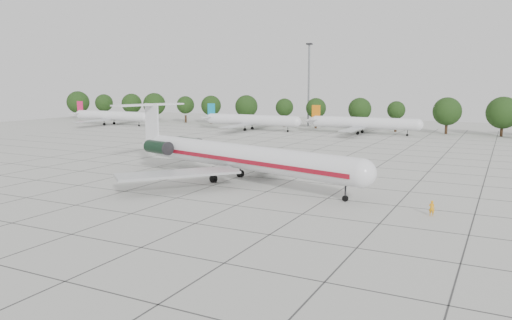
{
  "coord_description": "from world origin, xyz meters",
  "views": [
    {
      "loc": [
        26.56,
        -55.08,
        13.57
      ],
      "look_at": [
        -2.73,
        2.38,
        3.5
      ],
      "focal_mm": 35.0,
      "sensor_mm": 36.0,
      "label": 1
    }
  ],
  "objects_px": {
    "main_airliner": "(230,155)",
    "bg_airliner_b": "(251,120)",
    "bg_airliner_c": "(363,123)",
    "bg_airliner_a": "(111,116)",
    "ground_crew": "(432,208)",
    "floodlight_mast": "(309,80)"
  },
  "relations": [
    {
      "from": "bg_airliner_c",
      "to": "floodlight_mast",
      "type": "height_order",
      "value": "floodlight_mast"
    },
    {
      "from": "main_airliner",
      "to": "bg_airliner_b",
      "type": "bearing_deg",
      "value": 130.58
    },
    {
      "from": "ground_crew",
      "to": "bg_airliner_b",
      "type": "relative_size",
      "value": 0.06
    },
    {
      "from": "bg_airliner_a",
      "to": "bg_airliner_c",
      "type": "distance_m",
      "value": 79.96
    },
    {
      "from": "ground_crew",
      "to": "bg_airliner_c",
      "type": "xyz_separation_m",
      "value": [
        -27.86,
        77.31,
        2.1
      ]
    },
    {
      "from": "ground_crew",
      "to": "floodlight_mast",
      "type": "xyz_separation_m",
      "value": [
        -50.05,
        94.62,
        13.47
      ]
    },
    {
      "from": "bg_airliner_b",
      "to": "floodlight_mast",
      "type": "height_order",
      "value": "floodlight_mast"
    },
    {
      "from": "ground_crew",
      "to": "bg_airliner_b",
      "type": "bearing_deg",
      "value": -47.81
    },
    {
      "from": "main_airliner",
      "to": "ground_crew",
      "type": "bearing_deg",
      "value": 1.23
    },
    {
      "from": "bg_airliner_a",
      "to": "bg_airliner_b",
      "type": "distance_m",
      "value": 48.49
    },
    {
      "from": "bg_airliner_a",
      "to": "floodlight_mast",
      "type": "height_order",
      "value": "floodlight_mast"
    },
    {
      "from": "bg_airliner_b",
      "to": "floodlight_mast",
      "type": "relative_size",
      "value": 1.11
    },
    {
      "from": "bg_airliner_a",
      "to": "bg_airliner_c",
      "type": "relative_size",
      "value": 1.0
    },
    {
      "from": "bg_airliner_b",
      "to": "bg_airliner_c",
      "type": "xyz_separation_m",
      "value": [
        31.2,
        4.23,
        0.0
      ]
    },
    {
      "from": "bg_airliner_a",
      "to": "bg_airliner_c",
      "type": "height_order",
      "value": "same"
    },
    {
      "from": "main_airliner",
      "to": "bg_airliner_b",
      "type": "distance_m",
      "value": 73.15
    },
    {
      "from": "main_airliner",
      "to": "bg_airliner_c",
      "type": "distance_m",
      "value": 70.36
    },
    {
      "from": "main_airliner",
      "to": "ground_crew",
      "type": "height_order",
      "value": "main_airliner"
    },
    {
      "from": "ground_crew",
      "to": "bg_airliner_b",
      "type": "xyz_separation_m",
      "value": [
        -59.06,
        73.08,
        2.1
      ]
    },
    {
      "from": "main_airliner",
      "to": "bg_airliner_b",
      "type": "height_order",
      "value": "main_airliner"
    },
    {
      "from": "bg_airliner_b",
      "to": "bg_airliner_c",
      "type": "height_order",
      "value": "same"
    },
    {
      "from": "main_airliner",
      "to": "floodlight_mast",
      "type": "height_order",
      "value": "floodlight_mast"
    }
  ]
}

